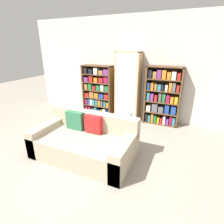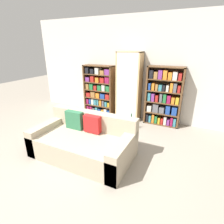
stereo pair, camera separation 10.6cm
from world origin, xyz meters
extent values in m
plane|color=gray|center=(0.00, 0.00, 0.00)|extent=(16.00, 16.00, 0.00)
cube|color=beige|center=(0.00, 2.81, 1.35)|extent=(6.16, 0.06, 2.70)
cube|color=tan|center=(-0.04, 0.48, 0.20)|extent=(1.83, 0.97, 0.40)
cube|color=tan|center=(-0.04, 0.87, 0.58)|extent=(1.83, 0.20, 0.35)
cube|color=tan|center=(-0.86, 0.48, 0.26)|extent=(0.20, 0.97, 0.52)
cube|color=tan|center=(0.78, 0.48, 0.26)|extent=(0.20, 0.97, 0.52)
cube|color=#2D6B47|center=(-0.36, 0.71, 0.58)|extent=(0.36, 0.12, 0.36)
cube|color=red|center=(0.05, 0.71, 0.58)|extent=(0.32, 0.12, 0.32)
cube|color=brown|center=(-1.32, 2.60, 0.72)|extent=(0.04, 0.32, 1.43)
cube|color=brown|center=(-0.45, 2.60, 0.72)|extent=(0.04, 0.32, 1.43)
cube|color=brown|center=(-0.88, 2.60, 1.42)|extent=(0.91, 0.32, 0.02)
cube|color=brown|center=(-0.88, 2.60, 0.01)|extent=(0.91, 0.32, 0.02)
cube|color=brown|center=(-0.88, 2.75, 0.72)|extent=(0.91, 0.01, 1.43)
cube|color=brown|center=(-0.88, 2.60, 0.26)|extent=(0.83, 0.32, 0.02)
cube|color=brown|center=(-0.88, 2.60, 0.49)|extent=(0.83, 0.32, 0.02)
cube|color=brown|center=(-0.88, 2.60, 0.72)|extent=(0.83, 0.32, 0.02)
cube|color=brown|center=(-0.88, 2.60, 0.95)|extent=(0.83, 0.32, 0.02)
cube|color=brown|center=(-0.88, 2.60, 1.18)|extent=(0.83, 0.32, 0.02)
cube|color=#8E1947|center=(-1.24, 2.59, 0.11)|extent=(0.07, 0.24, 0.17)
cube|color=#8E1947|center=(-1.14, 2.59, 0.11)|extent=(0.07, 0.24, 0.17)
cube|color=#5B5B60|center=(-1.04, 2.59, 0.09)|extent=(0.08, 0.24, 0.12)
cube|color=teal|center=(-0.94, 2.59, 0.11)|extent=(0.08, 0.24, 0.17)
cube|color=#1E4293|center=(-0.83, 2.59, 0.08)|extent=(0.09, 0.24, 0.12)
cube|color=orange|center=(-0.73, 2.59, 0.08)|extent=(0.07, 0.24, 0.12)
cube|color=beige|center=(-0.63, 2.59, 0.10)|extent=(0.09, 0.24, 0.16)
cube|color=#1E4293|center=(-0.53, 2.59, 0.09)|extent=(0.09, 0.24, 0.13)
cube|color=#8E1947|center=(-1.24, 2.59, 0.34)|extent=(0.07, 0.24, 0.16)
cube|color=#1E4293|center=(-1.15, 2.59, 0.35)|extent=(0.06, 0.24, 0.16)
cube|color=beige|center=(-1.07, 2.59, 0.36)|extent=(0.08, 0.24, 0.18)
cube|color=teal|center=(-0.98, 2.59, 0.35)|extent=(0.08, 0.24, 0.18)
cube|color=teal|center=(-0.89, 2.59, 0.36)|extent=(0.06, 0.24, 0.18)
cube|color=orange|center=(-0.79, 2.59, 0.35)|extent=(0.07, 0.24, 0.17)
cube|color=#5B5B60|center=(-0.70, 2.59, 0.35)|extent=(0.06, 0.24, 0.17)
cube|color=teal|center=(-0.61, 2.59, 0.34)|extent=(0.07, 0.24, 0.15)
cube|color=gold|center=(-0.52, 2.59, 0.33)|extent=(0.06, 0.24, 0.13)
cube|color=#AD231E|center=(-1.21, 2.59, 0.56)|extent=(0.14, 0.24, 0.12)
cube|color=olive|center=(-1.04, 2.59, 0.58)|extent=(0.14, 0.24, 0.17)
cube|color=orange|center=(-0.88, 2.59, 0.57)|extent=(0.12, 0.24, 0.15)
cube|color=#1E4293|center=(-0.72, 2.59, 0.57)|extent=(0.14, 0.24, 0.14)
cube|color=#AD231E|center=(-0.56, 2.59, 0.57)|extent=(0.12, 0.24, 0.14)
cube|color=olive|center=(-1.23, 2.59, 0.81)|extent=(0.10, 0.24, 0.16)
cube|color=#237038|center=(-1.09, 2.59, 0.82)|extent=(0.11, 0.24, 0.18)
cube|color=#AD231E|center=(-0.96, 2.59, 0.79)|extent=(0.09, 0.24, 0.13)
cube|color=#237038|center=(-0.82, 2.59, 0.80)|extent=(0.12, 0.24, 0.15)
cube|color=beige|center=(-0.68, 2.59, 0.82)|extent=(0.10, 0.24, 0.18)
cube|color=#237038|center=(-0.55, 2.59, 0.81)|extent=(0.11, 0.24, 0.15)
cube|color=#7A3384|center=(-1.21, 2.59, 1.02)|extent=(0.12, 0.24, 0.12)
cube|color=#AD231E|center=(-1.05, 2.59, 1.05)|extent=(0.11, 0.24, 0.17)
cube|color=orange|center=(-0.89, 2.59, 1.03)|extent=(0.11, 0.24, 0.14)
cube|color=#AD231E|center=(-0.72, 2.59, 1.03)|extent=(0.12, 0.24, 0.14)
cube|color=#8E1947|center=(-0.56, 2.59, 1.05)|extent=(0.13, 0.24, 0.18)
cube|color=black|center=(-1.21, 2.59, 1.28)|extent=(0.10, 0.24, 0.17)
cube|color=black|center=(-1.05, 2.59, 1.26)|extent=(0.11, 0.24, 0.14)
cube|color=beige|center=(-0.88, 2.59, 1.28)|extent=(0.11, 0.24, 0.18)
cube|color=olive|center=(-0.72, 2.59, 1.25)|extent=(0.12, 0.24, 0.12)
cube|color=#7A3384|center=(-0.56, 2.59, 1.27)|extent=(0.14, 0.24, 0.15)
cube|color=tan|center=(-0.24, 2.58, 0.91)|extent=(0.04, 0.36, 1.81)
cube|color=tan|center=(0.36, 2.58, 0.91)|extent=(0.04, 0.36, 1.81)
cube|color=tan|center=(0.06, 2.58, 1.80)|extent=(0.64, 0.36, 0.02)
cube|color=tan|center=(0.06, 2.58, 0.01)|extent=(0.64, 0.36, 0.02)
cube|color=tan|center=(0.06, 2.75, 0.91)|extent=(0.64, 0.01, 1.81)
cube|color=silver|center=(0.06, 2.40, 0.91)|extent=(0.56, 0.01, 1.79)
cube|color=tan|center=(0.06, 2.58, 0.38)|extent=(0.56, 0.32, 0.02)
cube|color=tan|center=(0.06, 2.58, 0.73)|extent=(0.56, 0.32, 0.02)
cube|color=tan|center=(0.06, 2.58, 1.08)|extent=(0.56, 0.32, 0.02)
cube|color=tan|center=(0.06, 2.58, 1.44)|extent=(0.56, 0.32, 0.02)
cylinder|color=silver|center=(-0.15, 2.58, 0.06)|extent=(0.01, 0.01, 0.07)
cone|color=silver|center=(-0.15, 2.58, 0.14)|extent=(0.07, 0.07, 0.09)
cylinder|color=silver|center=(-0.04, 2.59, 0.06)|extent=(0.01, 0.01, 0.07)
cone|color=silver|center=(-0.04, 2.59, 0.14)|extent=(0.07, 0.07, 0.09)
cylinder|color=silver|center=(0.06, 2.60, 0.06)|extent=(0.01, 0.01, 0.07)
cone|color=silver|center=(0.06, 2.60, 0.14)|extent=(0.07, 0.07, 0.09)
cylinder|color=silver|center=(0.17, 2.59, 0.06)|extent=(0.01, 0.01, 0.07)
cone|color=silver|center=(0.17, 2.59, 0.14)|extent=(0.07, 0.07, 0.09)
cylinder|color=silver|center=(0.27, 2.59, 0.06)|extent=(0.01, 0.01, 0.07)
cone|color=silver|center=(0.27, 2.59, 0.14)|extent=(0.07, 0.07, 0.09)
cylinder|color=silver|center=(-0.11, 2.59, 0.43)|extent=(0.01, 0.01, 0.08)
cone|color=silver|center=(-0.11, 2.59, 0.51)|extent=(0.09, 0.09, 0.09)
cylinder|color=silver|center=(0.06, 2.58, 0.43)|extent=(0.01, 0.01, 0.08)
cone|color=silver|center=(0.06, 2.58, 0.51)|extent=(0.09, 0.09, 0.09)
cylinder|color=silver|center=(0.24, 2.59, 0.43)|extent=(0.01, 0.01, 0.08)
cone|color=silver|center=(0.24, 2.59, 0.51)|extent=(0.09, 0.09, 0.09)
cylinder|color=silver|center=(-0.11, 2.59, 0.78)|extent=(0.01, 0.01, 0.08)
cone|color=silver|center=(-0.11, 2.59, 0.87)|extent=(0.09, 0.09, 0.10)
cylinder|color=silver|center=(0.06, 2.59, 0.78)|extent=(0.01, 0.01, 0.08)
cone|color=silver|center=(0.06, 2.59, 0.87)|extent=(0.09, 0.09, 0.10)
cylinder|color=silver|center=(0.24, 2.56, 0.78)|extent=(0.01, 0.01, 0.08)
cone|color=silver|center=(0.24, 2.56, 0.87)|extent=(0.09, 0.09, 0.10)
cylinder|color=silver|center=(-0.11, 2.59, 1.14)|extent=(0.01, 0.01, 0.09)
cone|color=silver|center=(-0.11, 2.59, 1.24)|extent=(0.09, 0.09, 0.11)
cylinder|color=silver|center=(0.06, 2.56, 1.14)|extent=(0.01, 0.01, 0.09)
cone|color=silver|center=(0.06, 2.56, 1.24)|extent=(0.09, 0.09, 0.11)
cylinder|color=silver|center=(0.24, 2.58, 1.14)|extent=(0.01, 0.01, 0.09)
cone|color=silver|center=(0.24, 2.58, 1.24)|extent=(0.09, 0.09, 0.11)
cylinder|color=silver|center=(-0.14, 2.58, 1.49)|extent=(0.01, 0.01, 0.08)
cone|color=silver|center=(-0.14, 2.58, 1.58)|extent=(0.09, 0.09, 0.10)
cylinder|color=silver|center=(0.00, 2.57, 1.49)|extent=(0.01, 0.01, 0.08)
cone|color=silver|center=(0.00, 2.57, 1.58)|extent=(0.09, 0.09, 0.10)
cylinder|color=silver|center=(0.13, 2.58, 1.49)|extent=(0.01, 0.01, 0.08)
cone|color=silver|center=(0.13, 2.58, 1.58)|extent=(0.09, 0.09, 0.10)
cylinder|color=silver|center=(0.26, 2.57, 1.49)|extent=(0.01, 0.01, 0.08)
cone|color=silver|center=(0.26, 2.57, 1.58)|extent=(0.09, 0.09, 0.10)
cube|color=brown|center=(0.57, 2.60, 0.75)|extent=(0.04, 0.32, 1.49)
cube|color=brown|center=(1.41, 2.60, 0.75)|extent=(0.04, 0.32, 1.49)
cube|color=brown|center=(0.99, 2.60, 1.48)|extent=(0.88, 0.32, 0.02)
cube|color=brown|center=(0.99, 2.60, 0.01)|extent=(0.88, 0.32, 0.02)
cube|color=brown|center=(0.99, 2.75, 0.75)|extent=(0.88, 0.01, 1.49)
cube|color=brown|center=(0.99, 2.60, 0.31)|extent=(0.80, 0.32, 0.02)
cube|color=brown|center=(0.99, 2.60, 0.60)|extent=(0.80, 0.32, 0.02)
cube|color=brown|center=(0.99, 2.60, 0.89)|extent=(0.80, 0.32, 0.02)
cube|color=brown|center=(0.99, 2.60, 1.18)|extent=(0.80, 0.32, 0.02)
cube|color=black|center=(0.64, 2.59, 0.13)|extent=(0.06, 0.24, 0.21)
cube|color=teal|center=(0.72, 2.59, 0.12)|extent=(0.06, 0.24, 0.18)
cube|color=orange|center=(0.80, 2.59, 0.14)|extent=(0.06, 0.24, 0.23)
cube|color=#237038|center=(0.87, 2.59, 0.12)|extent=(0.06, 0.24, 0.20)
cube|color=gold|center=(0.95, 2.59, 0.10)|extent=(0.06, 0.24, 0.16)
cube|color=#AD231E|center=(1.03, 2.59, 0.10)|extent=(0.06, 0.24, 0.15)
cube|color=beige|center=(1.11, 2.59, 0.13)|extent=(0.06, 0.24, 0.21)
cube|color=#7A3384|center=(1.19, 2.59, 0.10)|extent=(0.06, 0.24, 0.15)
cube|color=#8E1947|center=(1.27, 2.59, 0.14)|extent=(0.06, 0.24, 0.23)
cube|color=teal|center=(1.34, 2.59, 0.13)|extent=(0.06, 0.24, 0.21)
cube|color=beige|center=(0.67, 2.59, 0.40)|extent=(0.11, 0.24, 0.15)
cube|color=#5B5B60|center=(0.84, 2.59, 0.44)|extent=(0.14, 0.24, 0.22)
cube|color=#5B5B60|center=(0.99, 2.59, 0.40)|extent=(0.12, 0.24, 0.16)
cube|color=#1E4293|center=(1.14, 2.59, 0.44)|extent=(0.10, 0.24, 0.23)
cube|color=#1E4293|center=(1.30, 2.59, 0.43)|extent=(0.12, 0.24, 0.21)
cube|color=teal|center=(0.65, 2.59, 0.72)|extent=(0.07, 0.24, 0.21)
cube|color=#7A3384|center=(0.74, 2.59, 0.71)|extent=(0.08, 0.24, 0.20)
cube|color=#AD231E|center=(0.84, 2.59, 0.70)|extent=(0.06, 0.24, 0.17)
cube|color=#5B5B60|center=(0.95, 2.59, 0.73)|extent=(0.06, 0.24, 0.23)
cube|color=#237038|center=(1.04, 2.59, 0.73)|extent=(0.07, 0.24, 0.22)
cube|color=#8E1947|center=(1.14, 2.59, 0.71)|extent=(0.08, 0.24, 0.20)
cube|color=orange|center=(1.24, 2.59, 0.69)|extent=(0.07, 0.24, 0.16)
cube|color=gold|center=(1.34, 2.59, 0.70)|extent=(0.08, 0.24, 0.17)
cube|color=#1E4293|center=(0.64, 2.59, 0.99)|extent=(0.06, 0.24, 0.17)
cube|color=orange|center=(0.73, 2.59, 0.99)|extent=(0.06, 0.24, 0.18)
cube|color=olive|center=(0.82, 2.59, 0.98)|extent=(0.06, 0.24, 0.16)
cube|color=teal|center=(0.91, 2.59, 0.98)|extent=(0.08, 0.24, 0.15)
cube|color=black|center=(0.99, 2.59, 0.98)|extent=(0.06, 0.24, 0.15)
cube|color=beige|center=(1.08, 2.59, 0.98)|extent=(0.06, 0.24, 0.15)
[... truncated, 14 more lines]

